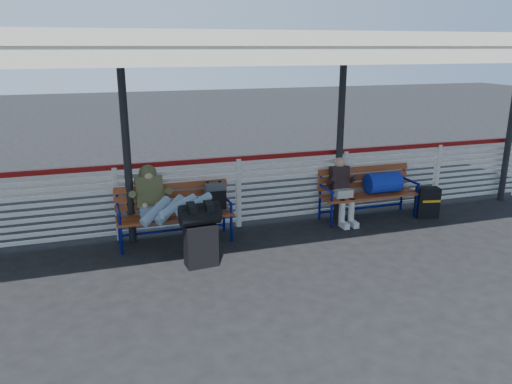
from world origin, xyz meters
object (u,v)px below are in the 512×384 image
object	(u,v)px
luggage_stack	(200,232)
bench_right	(376,185)
traveler_man	(168,204)
suitcase_side	(427,202)
companion_person	(342,189)
bench_left	(186,205)

from	to	relation	value
luggage_stack	bench_right	world-z (taller)	same
traveler_man	suitcase_side	world-z (taller)	traveler_man
luggage_stack	companion_person	world-z (taller)	companion_person
companion_person	suitcase_side	world-z (taller)	companion_person
companion_person	traveler_man	bearing A→B (deg)	-173.49
bench_left	luggage_stack	bearing A→B (deg)	-89.38
bench_left	traveler_man	world-z (taller)	traveler_man
companion_person	suitcase_side	bearing A→B (deg)	-9.13
luggage_stack	traveler_man	distance (m)	0.80
luggage_stack	bench_right	bearing A→B (deg)	12.40
bench_left	suitcase_side	distance (m)	4.37
bench_right	traveler_man	bearing A→B (deg)	-174.20
bench_right	traveler_man	xyz separation A→B (m)	(-3.78, -0.38, 0.13)
luggage_stack	traveler_man	world-z (taller)	traveler_man
luggage_stack	companion_person	xyz separation A→B (m)	(2.74, 1.04, 0.09)
bench_right	suitcase_side	world-z (taller)	bench_right
traveler_man	companion_person	xyz separation A→B (m)	(3.09, 0.35, -0.14)
bench_left	companion_person	xyz separation A→B (m)	(2.75, 0.01, 0.01)
bench_left	suitcase_side	size ratio (longest dim) A/B	3.25
luggage_stack	bench_left	xyz separation A→B (m)	(-0.01, 1.03, 0.09)
bench_left	suitcase_side	bearing A→B (deg)	-3.31
bench_left	bench_right	xyz separation A→B (m)	(3.44, 0.04, 0.02)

